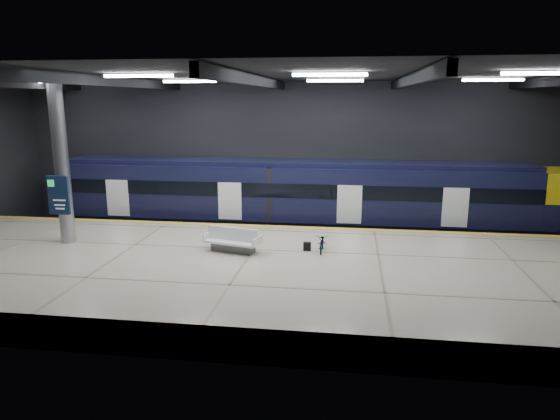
# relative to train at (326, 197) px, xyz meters

# --- Properties ---
(ground) EXTENTS (30.00, 30.00, 0.00)m
(ground) POSITION_rel_train_xyz_m (-2.63, -5.50, -2.06)
(ground) COLOR black
(ground) RESTS_ON ground
(room_shell) EXTENTS (30.10, 16.10, 8.05)m
(room_shell) POSITION_rel_train_xyz_m (-2.63, -5.49, 3.66)
(room_shell) COLOR black
(room_shell) RESTS_ON ground
(platform) EXTENTS (30.00, 11.00, 1.10)m
(platform) POSITION_rel_train_xyz_m (-2.63, -8.00, -1.51)
(platform) COLOR beige
(platform) RESTS_ON ground
(safety_strip) EXTENTS (30.00, 0.40, 0.01)m
(safety_strip) POSITION_rel_train_xyz_m (-2.63, -2.75, -0.95)
(safety_strip) COLOR gold
(safety_strip) RESTS_ON platform
(rails) EXTENTS (30.00, 1.52, 0.16)m
(rails) POSITION_rel_train_xyz_m (-2.63, 0.00, -1.98)
(rails) COLOR gray
(rails) RESTS_ON ground
(train) EXTENTS (29.40, 2.84, 3.79)m
(train) POSITION_rel_train_xyz_m (0.00, 0.00, 0.00)
(train) COLOR black
(train) RESTS_ON ground
(bench) EXTENTS (2.40, 1.46, 0.99)m
(bench) POSITION_rel_train_xyz_m (-3.35, -6.90, -0.61)
(bench) COLOR #595B60
(bench) RESTS_ON platform
(bicycle) EXTENTS (0.50, 1.41, 0.74)m
(bicycle) POSITION_rel_train_xyz_m (0.16, -6.38, -0.59)
(bicycle) COLOR #99999E
(bicycle) RESTS_ON platform
(pannier_bag) EXTENTS (0.30, 0.18, 0.35)m
(pannier_bag) POSITION_rel_train_xyz_m (-0.44, -6.38, -0.78)
(pannier_bag) COLOR black
(pannier_bag) RESTS_ON platform
(info_column) EXTENTS (0.90, 0.78, 6.90)m
(info_column) POSITION_rel_train_xyz_m (-10.63, -6.52, 2.40)
(info_column) COLOR #9EA0A5
(info_column) RESTS_ON platform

